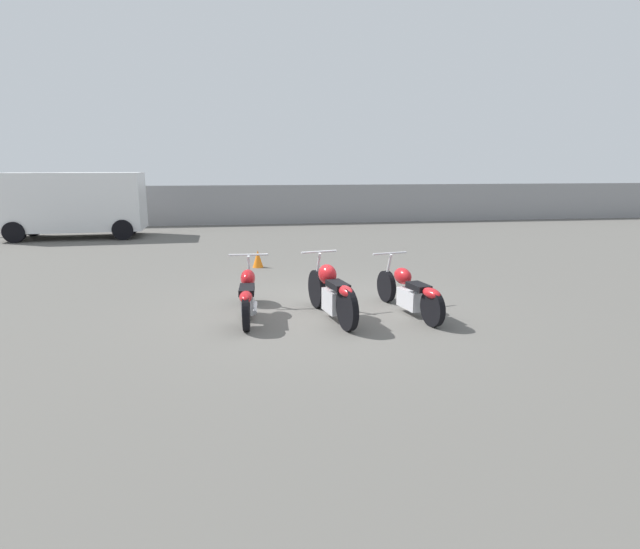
{
  "coord_description": "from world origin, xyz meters",
  "views": [
    {
      "loc": [
        -1.31,
        -8.35,
        2.49
      ],
      "look_at": [
        0.0,
        0.0,
        0.65
      ],
      "focal_mm": 28.0,
      "sensor_mm": 36.0,
      "label": 1
    }
  ],
  "objects": [
    {
      "name": "motorcycle_slot_2",
      "position": [
        1.49,
        -0.43,
        0.39
      ],
      "size": [
        0.75,
        2.14,
        0.95
      ],
      "rotation": [
        0.0,
        0.0,
        0.19
      ],
      "color": "black",
      "rests_on": "ground_plane"
    },
    {
      "name": "motorcycle_slot_0",
      "position": [
        -1.25,
        -0.17,
        0.4
      ],
      "size": [
        0.7,
        2.15,
        0.95
      ],
      "rotation": [
        0.0,
        0.0,
        -0.05
      ],
      "color": "black",
      "rests_on": "ground_plane"
    },
    {
      "name": "ground_plane",
      "position": [
        0.0,
        0.0,
        0.0
      ],
      "size": [
        60.0,
        60.0,
        0.0
      ],
      "primitive_type": "plane",
      "color": "#5B5954"
    },
    {
      "name": "fence_back",
      "position": [
        0.0,
        13.58,
        0.84
      ],
      "size": [
        40.0,
        0.04,
        1.69
      ],
      "color": "gray",
      "rests_on": "ground_plane"
    },
    {
      "name": "traffic_cone_near",
      "position": [
        -0.95,
        4.05,
        0.22
      ],
      "size": [
        0.27,
        0.27,
        0.43
      ],
      "color": "orange",
      "rests_on": "ground_plane"
    },
    {
      "name": "parked_van",
      "position": [
        -7.11,
        10.38,
        1.25
      ],
      "size": [
        4.68,
        2.11,
        2.27
      ],
      "rotation": [
        0.0,
        0.0,
        1.61
      ],
      "color": "white",
      "rests_on": "ground_plane"
    },
    {
      "name": "motorcycle_slot_1",
      "position": [
        0.12,
        -0.49,
        0.45
      ],
      "size": [
        0.7,
        2.04,
        1.05
      ],
      "rotation": [
        0.0,
        0.0,
        0.2
      ],
      "color": "black",
      "rests_on": "ground_plane"
    }
  ]
}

